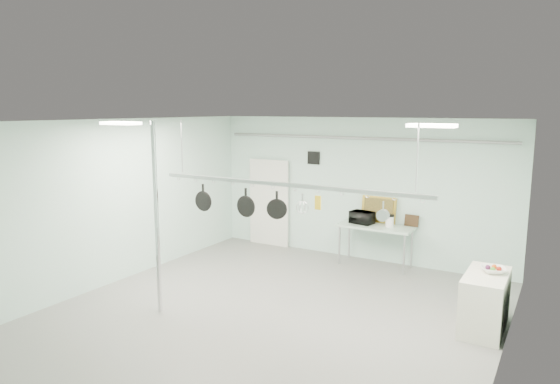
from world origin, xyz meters
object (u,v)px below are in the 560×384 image
Objects in this scene: microwave at (362,218)px; pot_rack at (284,183)px; chrome_pole at (157,219)px; coffee_canister at (390,222)px; fruit_bowl at (493,270)px; prep_table at (376,229)px; skillet_mid at (246,203)px; side_cabinet at (485,302)px; skillet_right at (277,205)px; skillet_left at (203,198)px.

pot_rack is at bearing 99.31° from microwave.
coffee_canister is at bearing 58.31° from chrome_pole.
coffee_canister is 3.13m from fruit_bowl.
skillet_mid is (-1.13, -3.30, 1.00)m from prep_table.
microwave reaches higher than side_cabinet.
prep_table is 3.63m from skillet_mid.
chrome_pole reaches higher than microwave.
chrome_pole is 2.00m from skillet_right.
skillet_left reaches higher than side_cabinet.
skillet_left is at bearing 180.00° from pot_rack.
prep_table is 3.50m from skillet_right.
chrome_pole is 5.40m from fruit_bowl.
fruit_bowl is at bearing -38.46° from prep_table.
chrome_pole is 2.00× the size of prep_table.
chrome_pole reaches higher than coffee_canister.
pot_rack is at bearing -20.70° from skillet_right.
prep_table is 4.32× the size of fruit_bowl.
chrome_pole is at bearing 75.50° from microwave.
microwave is 1.32× the size of fruit_bowl.
prep_table is 3.35m from fruit_bowl.
fruit_bowl is (2.33, -2.09, -0.07)m from coffee_canister.
prep_table is at bearing -170.46° from microwave.
skillet_left is 0.97× the size of skillet_mid.
coffee_canister is 3.70m from skillet_mid.
chrome_pole reaches higher than prep_table.
coffee_canister is 0.50× the size of skillet_right.
skillet_right is (-0.21, -3.31, 0.81)m from microwave.
skillet_left is at bearing -178.11° from skillet_mid.
chrome_pole is at bearing -118.71° from prep_table.
side_cabinet is 2.39× the size of skillet_mid.
skillet_right reaches higher than prep_table.
prep_table is (2.30, 4.20, -0.77)m from chrome_pole.
skillet_left is at bearing -121.75° from prep_table.
pot_rack reaches higher than side_cabinet.
skillet_mid is (-1.43, -3.31, 0.81)m from coffee_canister.
coffee_canister is 3.51m from skillet_right.
skillet_left reaches higher than prep_table.
fruit_bowl reaches higher than side_cabinet.
prep_table is at bearing 139.21° from side_cabinet.
microwave is 3.41m from skillet_right.
skillet_mid is at bearing 159.30° from skillet_right.
skillet_left is (-4.67, -1.22, 0.90)m from fruit_bowl.
fruit_bowl is at bearing 21.90° from pot_rack.
prep_table is at bearing 61.29° from chrome_pole.
chrome_pole is 0.97m from skillet_left.
chrome_pole is at bearing -157.59° from side_cabinet.
pot_rack is at bearing 1.89° from skillet_mid.
skillet_left is (-1.64, 0.00, -0.39)m from pot_rack.
side_cabinet is (2.55, -2.20, -0.38)m from prep_table.
pot_rack reaches higher than fruit_bowl.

